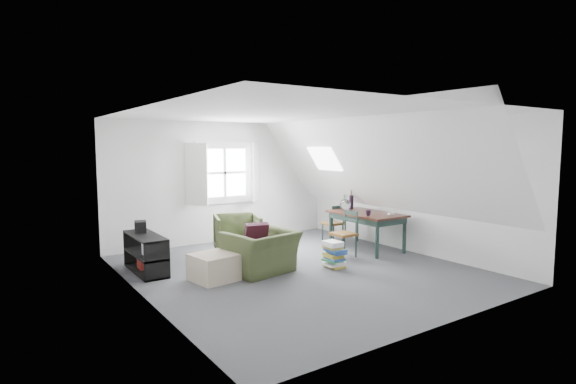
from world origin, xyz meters
TOP-DOWN VIEW (x-y plane):
  - floor at (0.00, 0.00)m, footprint 5.50×5.50m
  - ceiling at (0.00, 0.00)m, footprint 5.50×5.50m
  - wall_back at (0.00, 2.75)m, footprint 5.00×0.00m
  - wall_front at (0.00, -2.75)m, footprint 5.00×0.00m
  - wall_left at (-2.50, 0.00)m, footprint 0.00×5.50m
  - wall_right at (2.50, 0.00)m, footprint 0.00×5.50m
  - slope_left at (-1.55, 0.00)m, footprint 3.19×5.50m
  - slope_right at (1.55, 0.00)m, footprint 3.19×5.50m
  - dormer_window at (0.00, 2.68)m, footprint 1.71×0.35m
  - skylight at (1.55, 1.30)m, footprint 0.35×0.75m
  - armchair_near at (-0.60, 0.22)m, footprint 1.17×1.06m
  - armchair_far at (-0.36, 1.49)m, footprint 1.03×1.04m
  - throw_pillow at (-0.60, 0.37)m, footprint 0.41×0.29m
  - ottoman at (-1.40, 0.26)m, footprint 0.69×0.69m
  - dining_table at (1.92, 0.46)m, footprint 0.87×1.45m
  - demijohn at (1.77, 0.91)m, footprint 0.22×0.22m
  - vase_twigs at (2.02, 1.01)m, footprint 0.09×0.10m
  - cup at (1.67, 0.16)m, footprint 0.10×0.10m
  - paper_box at (2.12, 0.01)m, footprint 0.12×0.10m
  - dining_chair_far at (1.81, 1.31)m, footprint 0.37×0.37m
  - dining_chair_near at (1.19, 0.26)m, footprint 0.39×0.39m
  - media_shelf at (-2.10, 1.26)m, footprint 0.39×1.17m
  - electronics_box at (-2.10, 1.55)m, footprint 0.23×0.28m
  - magazine_stack at (0.55, -0.20)m, footprint 0.33×0.39m

SIDE VIEW (x-z plane):
  - floor at x=0.00m, z-range 0.00..0.00m
  - armchair_near at x=-0.60m, z-range -0.33..0.33m
  - armchair_far at x=-0.36m, z-range -0.38..0.38m
  - ottoman at x=-1.40m, z-range 0.00..0.40m
  - magazine_stack at x=0.55m, z-range 0.00..0.44m
  - media_shelf at x=-2.10m, z-range -0.03..0.57m
  - dining_chair_far at x=1.81m, z-range 0.02..0.81m
  - dining_chair_near at x=1.19m, z-range 0.02..0.85m
  - throw_pillow at x=-0.60m, z-range 0.40..0.79m
  - dining_table at x=1.92m, z-range 0.27..0.99m
  - electronics_box at x=-2.10m, z-range 0.59..0.79m
  - cup at x=1.67m, z-range 0.67..0.77m
  - paper_box at x=2.12m, z-range 0.72..0.76m
  - demijohn at x=1.77m, z-range 0.70..1.01m
  - vase_twigs at x=2.02m, z-range 0.53..1.23m
  - wall_back at x=0.00m, z-range -1.25..3.75m
  - wall_front at x=0.00m, z-range -1.25..3.75m
  - wall_left at x=-2.50m, z-range -1.50..4.00m
  - wall_right at x=2.50m, z-range -1.50..4.00m
  - dormer_window at x=0.00m, z-range 0.80..2.10m
  - skylight at x=1.55m, z-range 1.51..1.98m
  - slope_left at x=-1.55m, z-range -0.47..4.02m
  - slope_right at x=1.55m, z-range -0.47..4.02m
  - ceiling at x=0.00m, z-range 2.50..2.50m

